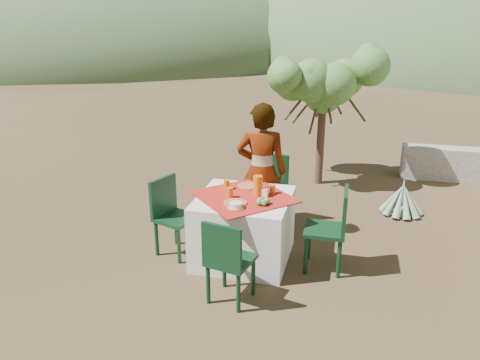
# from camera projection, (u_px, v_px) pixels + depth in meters

# --- Properties ---
(ground) EXTENTS (160.00, 160.00, 0.00)m
(ground) POSITION_uv_depth(u_px,v_px,m) (217.00, 249.00, 5.62)
(ground) COLOR #362718
(ground) RESTS_ON ground
(table) EXTENTS (1.30, 1.30, 0.76)m
(table) POSITION_uv_depth(u_px,v_px,m) (244.00, 227.00, 5.30)
(table) COLOR white
(table) RESTS_ON ground
(chair_far) EXTENTS (0.51, 0.51, 0.94)m
(chair_far) POSITION_uv_depth(u_px,v_px,m) (269.00, 186.00, 6.15)
(chair_far) COLOR black
(chair_far) RESTS_ON ground
(chair_near) EXTENTS (0.48, 0.48, 0.87)m
(chair_near) POSITION_uv_depth(u_px,v_px,m) (227.00, 259.00, 4.41)
(chair_near) COLOR black
(chair_near) RESTS_ON ground
(chair_left) EXTENTS (0.53, 0.53, 0.91)m
(chair_left) POSITION_uv_depth(u_px,v_px,m) (171.00, 212.00, 5.40)
(chair_left) COLOR black
(chair_left) RESTS_ON ground
(chair_right) EXTENTS (0.44, 0.44, 0.93)m
(chair_right) POSITION_uv_depth(u_px,v_px,m) (333.00, 226.00, 5.02)
(chair_right) COLOR black
(chair_right) RESTS_ON ground
(person) EXTENTS (0.65, 0.46, 1.70)m
(person) POSITION_uv_depth(u_px,v_px,m) (262.00, 171.00, 5.71)
(person) COLOR #8C6651
(person) RESTS_ON ground
(shrub_tree) EXTENTS (1.67, 1.64, 1.96)m
(shrub_tree) POSITION_uv_depth(u_px,v_px,m) (328.00, 89.00, 7.34)
(shrub_tree) COLOR #493524
(shrub_tree) RESTS_ON ground
(agave) EXTENTS (0.60, 0.58, 0.63)m
(agave) POSITION_uv_depth(u_px,v_px,m) (402.00, 200.00, 6.54)
(agave) COLOR gray
(agave) RESTS_ON ground
(hill_near_left) EXTENTS (40.00, 40.00, 16.00)m
(hill_near_left) POSITION_uv_depth(u_px,v_px,m) (112.00, 50.00, 37.22)
(hill_near_left) COLOR #334C2B
(hill_near_left) RESTS_ON ground
(hill_far_center) EXTENTS (60.00, 60.00, 24.00)m
(hill_far_center) POSITION_uv_depth(u_px,v_px,m) (316.00, 39.00, 54.01)
(hill_far_center) COLOR slate
(hill_far_center) RESTS_ON ground
(plate_far) EXTENTS (0.26, 0.26, 0.01)m
(plate_far) POSITION_uv_depth(u_px,v_px,m) (249.00, 186.00, 5.46)
(plate_far) COLOR #945A27
(plate_far) RESTS_ON table
(plate_near) EXTENTS (0.25, 0.25, 0.01)m
(plate_near) POSITION_uv_depth(u_px,v_px,m) (235.00, 203.00, 4.97)
(plate_near) COLOR #945A27
(plate_near) RESTS_ON table
(glass_far) EXTENTS (0.07, 0.07, 0.11)m
(glass_far) POSITION_uv_depth(u_px,v_px,m) (227.00, 184.00, 5.36)
(glass_far) COLOR #DF610E
(glass_far) RESTS_ON table
(glass_near) EXTENTS (0.07, 0.07, 0.12)m
(glass_near) POSITION_uv_depth(u_px,v_px,m) (230.00, 193.00, 5.11)
(glass_near) COLOR #DF610E
(glass_near) RESTS_ON table
(juice_pitcher) EXTENTS (0.10, 0.10, 0.23)m
(juice_pitcher) POSITION_uv_depth(u_px,v_px,m) (258.00, 186.00, 5.15)
(juice_pitcher) COLOR #DF610E
(juice_pitcher) RESTS_ON table
(bowl_plate) EXTENTS (0.18, 0.18, 0.01)m
(bowl_plate) POSITION_uv_depth(u_px,v_px,m) (236.00, 208.00, 4.85)
(bowl_plate) COLOR #945A27
(bowl_plate) RESTS_ON table
(white_bowl) EXTENTS (0.14, 0.14, 0.05)m
(white_bowl) POSITION_uv_depth(u_px,v_px,m) (236.00, 205.00, 4.84)
(white_bowl) COLOR silver
(white_bowl) RESTS_ON bowl_plate
(jar_left) EXTENTS (0.06, 0.06, 0.09)m
(jar_left) POSITION_uv_depth(u_px,v_px,m) (267.00, 192.00, 5.17)
(jar_left) COLOR #BE6321
(jar_left) RESTS_ON table
(jar_right) EXTENTS (0.07, 0.07, 0.10)m
(jar_right) POSITION_uv_depth(u_px,v_px,m) (273.00, 189.00, 5.23)
(jar_right) COLOR #BE6321
(jar_right) RESTS_ON table
(napkin_holder) EXTENTS (0.08, 0.05, 0.09)m
(napkin_holder) POSITION_uv_depth(u_px,v_px,m) (265.00, 193.00, 5.14)
(napkin_holder) COLOR silver
(napkin_holder) RESTS_ON table
(fruit_cluster) EXTENTS (0.14, 0.13, 0.07)m
(fruit_cluster) POSITION_uv_depth(u_px,v_px,m) (263.00, 202.00, 4.93)
(fruit_cluster) COLOR #518A32
(fruit_cluster) RESTS_ON table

